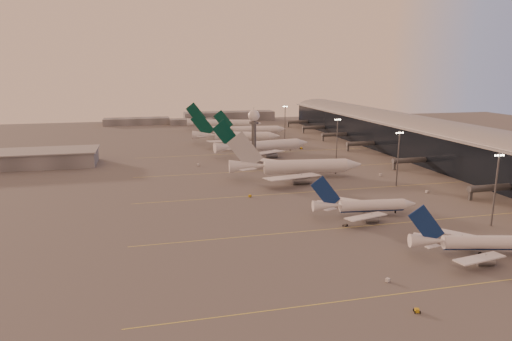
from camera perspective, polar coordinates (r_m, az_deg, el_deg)
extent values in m
plane|color=#5D5B5B|center=(142.87, 9.22, -8.71)|extent=(700.00, 700.00, 0.00)
cube|color=#EDDF53|center=(131.13, 27.97, -12.11)|extent=(180.00, 0.25, 0.02)
cube|color=#EDDF53|center=(164.48, 17.58, -6.25)|extent=(180.00, 0.25, 0.02)
cube|color=#EDDF53|center=(202.39, 11.01, -2.36)|extent=(180.00, 0.25, 0.02)
cube|color=#EDDF53|center=(242.73, 6.59, 0.30)|extent=(180.00, 0.25, 0.02)
cube|color=#EDDF53|center=(289.17, 3.16, 2.36)|extent=(180.00, 0.25, 0.02)
cube|color=black|center=(285.82, 20.78, 3.26)|extent=(36.00, 360.00, 18.00)
cylinder|color=gray|center=(284.62, 20.92, 5.05)|extent=(10.08, 360.00, 10.08)
cube|color=gray|center=(284.60, 20.92, 5.09)|extent=(40.00, 362.00, 0.80)
cylinder|color=#4E5155|center=(207.50, 27.44, -1.93)|extent=(22.00, 2.80, 2.80)
cube|color=#4E5155|center=(201.67, 25.23, -2.77)|extent=(1.20, 1.20, 4.40)
cylinder|color=#4E5155|center=(252.64, 18.87, 1.22)|extent=(22.00, 2.80, 2.80)
cube|color=#4E5155|center=(247.87, 16.89, 0.61)|extent=(1.20, 1.20, 4.40)
cylinder|color=#4E5155|center=(300.43, 13.17, 3.31)|extent=(22.00, 2.80, 2.80)
cube|color=#4E5155|center=(296.44, 11.42, 2.82)|extent=(1.20, 1.20, 4.40)
cylinder|color=#4E5155|center=(337.94, 9.96, 4.46)|extent=(22.00, 2.80, 2.80)
cube|color=#4E5155|center=(334.39, 8.37, 4.03)|extent=(1.20, 1.20, 4.40)
cylinder|color=#4E5155|center=(376.40, 7.40, 5.37)|extent=(22.00, 2.80, 2.80)
cube|color=#4E5155|center=(373.22, 5.95, 4.99)|extent=(1.20, 1.20, 4.40)
cylinder|color=#4E5155|center=(413.66, 5.40, 6.07)|extent=(22.00, 2.80, 2.80)
cube|color=#4E5155|center=(410.77, 4.07, 5.73)|extent=(1.20, 1.20, 4.40)
cube|color=slate|center=(274.56, -27.64, 1.21)|extent=(80.00, 25.00, 8.00)
cube|color=gray|center=(273.86, -27.73, 2.07)|extent=(82.00, 27.00, 0.60)
cylinder|color=#4E5155|center=(252.27, -0.27, 3.40)|extent=(2.60, 2.60, 22.00)
cylinder|color=#4E5155|center=(250.67, -0.27, 5.99)|extent=(5.20, 5.20, 1.20)
sphere|color=silver|center=(250.25, -0.27, 6.88)|extent=(6.40, 6.40, 6.40)
cylinder|color=#4E5155|center=(249.90, -0.27, 7.72)|extent=(0.16, 0.16, 2.00)
cylinder|color=#4E5155|center=(169.79, 27.73, -2.16)|extent=(0.56, 0.56, 25.00)
cube|color=#4E5155|center=(167.42, 28.15, 1.82)|extent=(3.60, 0.25, 0.25)
sphere|color=#FFEABF|center=(166.49, 27.75, 1.67)|extent=(0.56, 0.56, 0.56)
sphere|color=#FFEABF|center=(167.16, 28.01, 1.68)|extent=(0.56, 0.56, 0.56)
sphere|color=#FFEABF|center=(167.82, 28.27, 1.69)|extent=(0.56, 0.56, 0.56)
sphere|color=#FFEABF|center=(168.49, 28.52, 1.70)|extent=(0.56, 0.56, 0.56)
cylinder|color=#4E5155|center=(211.23, 17.33, 1.40)|extent=(0.56, 0.56, 25.00)
cube|color=#4E5155|center=(209.33, 17.55, 4.62)|extent=(3.60, 0.25, 0.25)
sphere|color=#FFEABF|center=(208.61, 17.18, 4.51)|extent=(0.56, 0.56, 0.56)
sphere|color=#FFEABF|center=(209.13, 17.42, 4.51)|extent=(0.56, 0.56, 0.56)
sphere|color=#FFEABF|center=(209.64, 17.66, 4.52)|extent=(0.56, 0.56, 0.56)
sphere|color=#FFEABF|center=(210.16, 17.89, 4.52)|extent=(0.56, 0.56, 0.56)
cylinder|color=#4E5155|center=(257.02, 10.08, 3.71)|extent=(0.56, 0.56, 25.00)
cube|color=#4E5155|center=(255.46, 10.19, 6.37)|extent=(3.60, 0.25, 0.25)
sphere|color=#FFEABF|center=(254.90, 9.87, 6.28)|extent=(0.56, 0.56, 0.56)
sphere|color=#FFEABF|center=(255.30, 10.08, 6.28)|extent=(0.56, 0.56, 0.56)
sphere|color=#FFEABF|center=(255.71, 10.29, 6.28)|extent=(0.56, 0.56, 0.56)
sphere|color=#FFEABF|center=(256.11, 10.49, 6.28)|extent=(0.56, 0.56, 0.56)
cylinder|color=#4E5155|center=(339.87, 3.64, 6.03)|extent=(0.56, 0.56, 25.00)
cube|color=#4E5155|center=(338.70, 3.67, 8.05)|extent=(3.60, 0.25, 0.25)
sphere|color=#FFEABF|center=(338.29, 3.42, 7.98)|extent=(0.56, 0.56, 0.56)
sphere|color=#FFEABF|center=(338.58, 3.59, 7.98)|extent=(0.56, 0.56, 0.56)
sphere|color=#FFEABF|center=(338.88, 3.75, 7.98)|extent=(0.56, 0.56, 0.56)
sphere|color=#FFEABF|center=(339.18, 3.91, 7.98)|extent=(0.56, 0.56, 0.56)
cube|color=slate|center=(444.76, -14.68, 5.98)|extent=(60.00, 18.00, 6.00)
cube|color=slate|center=(462.07, -3.38, 6.80)|extent=(90.00, 20.00, 9.00)
cube|color=slate|center=(436.98, -8.09, 6.09)|extent=(40.00, 15.00, 5.00)
cylinder|color=silver|center=(145.32, 26.57, -8.23)|extent=(23.08, 9.30, 3.88)
cylinder|color=navy|center=(145.62, 26.54, -8.55)|extent=(22.37, 8.14, 2.80)
cone|color=silver|center=(138.80, 20.52, -8.42)|extent=(10.22, 6.09, 3.88)
cube|color=silver|center=(135.19, 26.16, -10.04)|extent=(16.94, 7.69, 1.22)
cylinder|color=gray|center=(138.91, 26.73, -10.29)|extent=(4.90, 3.52, 2.52)
cube|color=gray|center=(138.51, 26.78, -9.87)|extent=(0.36, 0.32, 1.55)
cube|color=silver|center=(151.36, 23.05, -7.35)|extent=(14.82, 13.89, 1.22)
cylinder|color=gray|center=(151.10, 24.30, -8.22)|extent=(4.90, 3.52, 2.52)
cube|color=gray|center=(150.74, 24.34, -7.83)|extent=(0.36, 0.32, 1.55)
cube|color=navy|center=(137.05, 20.49, -6.55)|extent=(10.43, 2.93, 11.58)
cube|color=silver|center=(134.94, 21.18, -9.04)|extent=(4.66, 2.54, 0.26)
cube|color=silver|center=(142.65, 19.93, -7.76)|extent=(4.45, 4.11, 0.26)
cylinder|color=black|center=(147.30, 25.44, -8.93)|extent=(1.21, 0.77, 1.12)
cylinder|color=black|center=(143.55, 26.19, -9.56)|extent=(1.21, 0.77, 1.12)
cylinder|color=silver|center=(168.61, 14.28, -4.42)|extent=(23.85, 6.80, 4.01)
cylinder|color=navy|center=(168.87, 14.26, -4.71)|extent=(23.25, 5.63, 2.89)
cone|color=silver|center=(174.10, 18.61, -4.16)|extent=(5.00, 4.52, 4.01)
cone|color=silver|center=(163.26, 8.80, -4.55)|extent=(10.28, 5.16, 4.01)
cube|color=silver|center=(158.04, 13.58, -5.80)|extent=(17.30, 9.81, 1.26)
cylinder|color=gray|center=(161.67, 14.22, -6.10)|extent=(4.84, 3.13, 2.60)
cube|color=gray|center=(161.32, 14.24, -5.72)|extent=(0.35, 0.30, 1.60)
cube|color=silver|center=(175.76, 11.36, -3.81)|extent=(16.22, 12.97, 1.26)
cylinder|color=gray|center=(175.08, 12.46, -4.55)|extent=(4.84, 3.13, 2.60)
cube|color=gray|center=(174.76, 12.48, -4.20)|extent=(0.35, 0.30, 1.60)
cube|color=navy|center=(161.74, 8.69, -2.88)|extent=(10.96, 1.69, 11.94)
cube|color=silver|center=(159.07, 9.25, -4.99)|extent=(4.86, 3.11, 0.26)
cube|color=silver|center=(167.43, 8.39, -4.06)|extent=(4.75, 3.91, 0.26)
cylinder|color=black|center=(172.79, 17.01, -5.12)|extent=(0.53, 0.53, 1.05)
cylinder|color=black|center=(170.80, 13.36, -5.09)|extent=(1.21, 0.66, 1.16)
cylinder|color=black|center=(166.68, 13.90, -5.57)|extent=(1.21, 0.66, 1.16)
cylinder|color=silver|center=(221.05, 6.19, 0.23)|extent=(40.47, 10.56, 6.25)
cylinder|color=silver|center=(221.36, 6.18, -0.12)|extent=(39.48, 8.73, 4.50)
cone|color=silver|center=(227.86, 12.03, 0.40)|extent=(8.38, 7.06, 6.25)
cone|color=silver|center=(215.98, -1.15, 0.22)|extent=(17.37, 8.04, 6.25)
cube|color=silver|center=(203.35, 4.61, -1.15)|extent=(29.15, 16.84, 1.86)
cylinder|color=gray|center=(208.73, 5.67, -1.53)|extent=(8.14, 4.88, 4.07)
cube|color=gray|center=(208.38, 5.68, -1.14)|extent=(0.33, 0.28, 2.50)
cube|color=silver|center=(235.17, 2.91, 0.77)|extent=(27.50, 21.67, 1.86)
cylinder|color=gray|center=(232.86, 4.25, -0.01)|extent=(8.14, 4.88, 4.07)
cube|color=gray|center=(232.55, 4.26, 0.34)|extent=(0.33, 0.28, 2.50)
cube|color=#B0B3B8|center=(214.41, -1.38, 2.14)|extent=(17.27, 2.23, 18.56)
cube|color=silver|center=(208.39, -1.00, -0.19)|extent=(8.27, 5.35, 0.25)
cube|color=silver|center=(223.43, -1.46, 0.68)|extent=(8.10, 6.59, 0.25)
cylinder|color=black|center=(225.95, 9.91, -0.61)|extent=(0.50, 0.50, 1.01)
cylinder|color=black|center=(223.26, 5.22, -0.62)|extent=(1.16, 0.62, 1.11)
cylinder|color=black|center=(219.06, 5.48, -0.88)|extent=(1.16, 0.62, 1.11)
cylinder|color=silver|center=(279.46, 1.67, 2.92)|extent=(38.69, 12.46, 6.16)
cylinder|color=silver|center=(279.70, 1.67, 2.64)|extent=(37.65, 10.63, 4.44)
cone|color=silver|center=(289.75, 5.76, 3.21)|extent=(8.32, 7.31, 6.16)
cone|color=silver|center=(269.11, -3.57, 2.69)|extent=(16.82, 8.75, 6.16)
cube|color=silver|center=(261.41, 1.29, 2.00)|extent=(25.89, 22.02, 1.82)
cylinder|color=gray|center=(267.21, 1.86, 1.68)|extent=(7.96, 5.18, 4.00)
cube|color=gray|center=(266.94, 1.86, 1.99)|extent=(0.36, 0.32, 2.46)
cube|color=silver|center=(290.45, -1.36, 3.08)|extent=(28.34, 14.84, 1.82)
cylinder|color=gray|center=(289.20, -0.22, 2.53)|extent=(7.96, 5.18, 4.00)
cube|color=gray|center=(288.95, -0.22, 2.82)|extent=(0.36, 0.32, 2.46)
cube|color=#033329|center=(267.66, -3.75, 4.23)|extent=(16.77, 3.20, 18.23)
cube|color=silver|center=(262.15, -3.07, 2.46)|extent=(7.62, 6.56, 0.27)
cube|color=silver|center=(275.85, -4.15, 2.96)|extent=(7.87, 4.74, 0.27)
cylinder|color=black|center=(286.51, 4.30, 2.36)|extent=(0.53, 0.53, 1.06)
cylinder|color=black|center=(280.95, 0.89, 2.20)|extent=(1.24, 0.72, 1.17)
cylinder|color=black|center=(276.77, 1.29, 2.03)|extent=(1.24, 0.72, 1.17)
cylinder|color=silver|center=(318.56, -1.75, 4.11)|extent=(37.85, 15.08, 6.05)
cylinder|color=silver|center=(318.76, -1.75, 3.87)|extent=(36.70, 13.25, 4.36)
cone|color=silver|center=(318.51, 2.29, 4.11)|extent=(8.52, 7.65, 6.05)
cone|color=silver|center=(320.54, -6.53, 4.23)|extent=(16.73, 9.73, 6.05)
cube|color=silver|center=(303.65, -3.61, 3.47)|extent=(27.95, 12.62, 1.79)
cylinder|color=gray|center=(307.44, -2.70, 3.12)|extent=(8.00, 5.60, 3.93)
cube|color=gray|center=(307.21, -2.70, 3.39)|extent=(0.37, 0.33, 2.42)
cube|color=silver|center=(334.76, -3.24, 4.33)|extent=(24.41, 22.97, 1.79)
cylinder|color=gray|center=(331.20, -2.48, 3.82)|extent=(8.00, 5.60, 3.93)
cube|color=gray|center=(330.98, -2.48, 4.06)|extent=(0.37, 0.33, 2.42)
cube|color=#033329|center=(319.67, -6.70, 5.51)|extent=(16.22, 4.44, 17.90)
cube|color=silver|center=(313.43, -6.73, 4.06)|extent=(7.66, 4.15, 0.26)
cube|color=silver|center=(327.69, -6.42, 4.44)|extent=(7.30, 6.77, 0.26)
cylinder|color=black|center=(318.93, 0.82, 3.44)|extent=(0.52, 0.52, 1.04)
cylinder|color=black|center=(321.52, -2.27, 3.52)|extent=(1.24, 0.79, 1.15)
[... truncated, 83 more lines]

